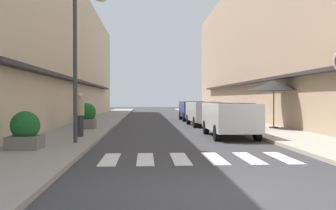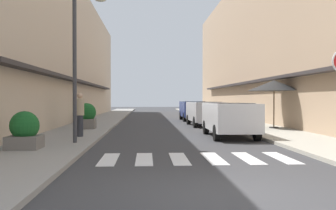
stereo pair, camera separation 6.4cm
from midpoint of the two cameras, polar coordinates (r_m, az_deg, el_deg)
ground_plane at (r=26.23m, az=-0.33°, el=-2.68°), size 108.31×108.31×0.00m
sidewalk_left at (r=26.39m, az=-10.46°, el=-2.55°), size 2.85×68.92×0.12m
sidewalk_right at (r=26.87m, az=9.62°, el=-2.48°), size 2.85×68.92×0.12m
building_row_left at (r=28.71m, az=-17.98°, el=7.47°), size 5.50×46.31×9.90m
building_row_right at (r=29.63m, az=16.50°, el=8.86°), size 5.50×46.31×11.53m
crosswalk at (r=10.62m, az=4.22°, el=-7.93°), size 5.20×2.20×0.01m
parked_car_near at (r=16.55m, az=9.04°, el=-1.58°), size 1.86×4.51×1.47m
parked_car_mid at (r=23.35m, az=5.39°, el=-0.86°), size 1.91×4.33×1.47m
parked_car_far at (r=29.12m, az=3.65°, el=-0.52°), size 1.83×4.12×1.47m
street_lamp at (r=13.77m, az=-12.97°, el=7.97°), size 1.19×0.28×5.25m
cafe_umbrella at (r=20.79m, az=15.36°, el=2.78°), size 2.74×2.74×2.50m
planter_corner at (r=12.50m, az=-20.58°, el=-3.68°), size 0.96×0.96×1.15m
planter_midblock at (r=20.08m, az=-12.08°, el=-1.59°), size 0.95×0.95×1.31m
planter_far at (r=24.65m, az=-12.11°, el=-1.71°), size 0.77×0.77×0.90m
pedestrian_walking_near at (r=15.86m, az=-13.03°, el=-1.22°), size 0.34×0.34×1.77m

